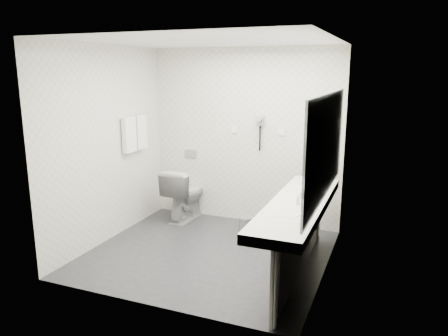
% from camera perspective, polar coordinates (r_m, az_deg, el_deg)
% --- Properties ---
extents(floor, '(2.80, 2.80, 0.00)m').
position_cam_1_polar(floor, '(5.38, -2.12, -11.18)').
color(floor, '#2B2B30').
rests_on(floor, ground).
extents(ceiling, '(2.80, 2.80, 0.00)m').
position_cam_1_polar(ceiling, '(4.92, -2.37, 16.47)').
color(ceiling, white).
rests_on(ceiling, wall_back).
extents(wall_back, '(2.80, 0.00, 2.80)m').
position_cam_1_polar(wall_back, '(6.19, 2.68, 4.13)').
color(wall_back, silver).
rests_on(wall_back, floor).
extents(wall_front, '(2.80, 0.00, 2.80)m').
position_cam_1_polar(wall_front, '(3.88, -10.09, -1.38)').
color(wall_front, silver).
rests_on(wall_front, floor).
extents(wall_left, '(0.00, 2.60, 2.60)m').
position_cam_1_polar(wall_left, '(5.71, -15.20, 2.94)').
color(wall_left, silver).
rests_on(wall_left, floor).
extents(wall_right, '(0.00, 2.60, 2.60)m').
position_cam_1_polar(wall_right, '(4.62, 13.84, 0.74)').
color(wall_right, silver).
rests_on(wall_right, floor).
extents(vanity_counter, '(0.55, 2.20, 0.10)m').
position_cam_1_polar(vanity_counter, '(4.59, 9.76, -4.97)').
color(vanity_counter, white).
rests_on(vanity_counter, floor).
extents(vanity_panel, '(0.03, 2.15, 0.75)m').
position_cam_1_polar(vanity_panel, '(4.73, 9.86, -9.91)').
color(vanity_panel, gray).
rests_on(vanity_panel, floor).
extents(vanity_post_near, '(0.06, 0.06, 0.75)m').
position_cam_1_polar(vanity_post_near, '(3.81, 6.87, -15.73)').
color(vanity_post_near, silver).
rests_on(vanity_post_near, floor).
extents(vanity_post_far, '(0.06, 0.06, 0.75)m').
position_cam_1_polar(vanity_post_far, '(5.68, 12.40, -6.07)').
color(vanity_post_far, silver).
rests_on(vanity_post_far, floor).
extents(mirror, '(0.02, 2.20, 1.05)m').
position_cam_1_polar(mirror, '(4.39, 13.40, 2.80)').
color(mirror, '#B2BCC6').
rests_on(mirror, wall_right).
extents(basin_near, '(0.40, 0.31, 0.05)m').
position_cam_1_polar(basin_near, '(3.97, 7.76, -7.20)').
color(basin_near, white).
rests_on(basin_near, vanity_counter).
extents(basin_far, '(0.40, 0.31, 0.05)m').
position_cam_1_polar(basin_far, '(5.19, 11.31, -2.52)').
color(basin_far, white).
rests_on(basin_far, vanity_counter).
extents(faucet_near, '(0.04, 0.04, 0.15)m').
position_cam_1_polar(faucet_near, '(3.91, 10.59, -6.27)').
color(faucet_near, silver).
rests_on(faucet_near, vanity_counter).
extents(faucet_far, '(0.04, 0.04, 0.15)m').
position_cam_1_polar(faucet_far, '(5.14, 13.49, -1.75)').
color(faucet_far, silver).
rests_on(faucet_far, vanity_counter).
extents(soap_bottle_a, '(0.05, 0.05, 0.09)m').
position_cam_1_polar(soap_bottle_a, '(4.68, 10.32, -3.37)').
color(soap_bottle_a, silver).
rests_on(soap_bottle_a, vanity_counter).
extents(soap_bottle_c, '(0.05, 0.05, 0.10)m').
position_cam_1_polar(soap_bottle_c, '(4.45, 9.76, -4.17)').
color(soap_bottle_c, silver).
rests_on(soap_bottle_c, vanity_counter).
extents(glass_left, '(0.07, 0.07, 0.10)m').
position_cam_1_polar(glass_left, '(4.74, 12.16, -3.18)').
color(glass_left, silver).
rests_on(glass_left, vanity_counter).
extents(toilet, '(0.48, 0.79, 0.78)m').
position_cam_1_polar(toilet, '(6.43, -5.21, -3.42)').
color(toilet, white).
rests_on(toilet, floor).
extents(flush_plate, '(0.18, 0.02, 0.12)m').
position_cam_1_polar(flush_plate, '(6.55, -4.43, 1.93)').
color(flush_plate, '#B2B5BA').
rests_on(flush_plate, wall_back).
extents(pedal_bin, '(0.25, 0.25, 0.27)m').
position_cam_1_polar(pedal_bin, '(5.80, 2.89, -7.90)').
color(pedal_bin, '#B2B5BA').
rests_on(pedal_bin, floor).
extents(bin_lid, '(0.19, 0.19, 0.02)m').
position_cam_1_polar(bin_lid, '(5.75, 2.91, -6.59)').
color(bin_lid, '#B2B5BA').
rests_on(bin_lid, pedal_bin).
extents(towel_rail, '(0.02, 0.62, 0.02)m').
position_cam_1_polar(towel_rail, '(6.08, -11.87, 6.56)').
color(towel_rail, silver).
rests_on(towel_rail, wall_left).
extents(towel_near, '(0.07, 0.24, 0.48)m').
position_cam_1_polar(towel_near, '(5.99, -12.44, 4.32)').
color(towel_near, white).
rests_on(towel_near, towel_rail).
extents(towel_far, '(0.07, 0.24, 0.48)m').
position_cam_1_polar(towel_far, '(6.22, -10.99, 4.69)').
color(towel_far, white).
rests_on(towel_far, towel_rail).
extents(dryer_cradle, '(0.10, 0.04, 0.14)m').
position_cam_1_polar(dryer_cradle, '(6.05, 4.86, 6.28)').
color(dryer_cradle, '#97979C').
rests_on(dryer_cradle, wall_back).
extents(dryer_barrel, '(0.08, 0.14, 0.08)m').
position_cam_1_polar(dryer_barrel, '(5.98, 4.67, 6.50)').
color(dryer_barrel, '#97979C').
rests_on(dryer_barrel, dryer_cradle).
extents(dryer_cord, '(0.02, 0.02, 0.35)m').
position_cam_1_polar(dryer_cord, '(6.07, 4.78, 3.93)').
color(dryer_cord, black).
rests_on(dryer_cord, dryer_cradle).
extents(switch_plate_a, '(0.09, 0.02, 0.09)m').
position_cam_1_polar(switch_plate_a, '(6.22, 1.35, 5.11)').
color(switch_plate_a, white).
rests_on(switch_plate_a, wall_back).
extents(switch_plate_b, '(0.09, 0.02, 0.09)m').
position_cam_1_polar(switch_plate_b, '(6.01, 7.63, 4.73)').
color(switch_plate_b, white).
rests_on(switch_plate_b, wall_back).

